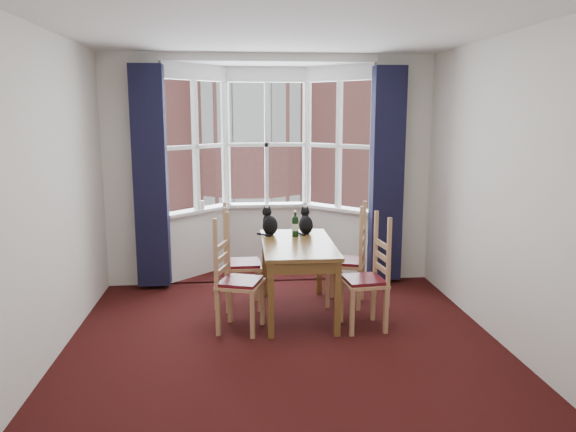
{
  "coord_description": "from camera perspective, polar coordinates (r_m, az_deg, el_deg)",
  "views": [
    {
      "loc": [
        -0.41,
        -4.63,
        2.1
      ],
      "look_at": [
        0.11,
        1.05,
        1.05
      ],
      "focal_mm": 35.0,
      "sensor_mm": 36.0,
      "label": 1
    }
  ],
  "objects": [
    {
      "name": "bay_window",
      "position": [
        7.43,
        -2.08,
        5.02
      ],
      "size": [
        2.76,
        0.94,
        2.8
      ],
      "color": "white",
      "rests_on": "floor"
    },
    {
      "name": "cat_left",
      "position": [
        6.19,
        -1.88,
        -0.79
      ],
      "size": [
        0.24,
        0.27,
        0.32
      ],
      "color": "black",
      "rests_on": "dining_table"
    },
    {
      "name": "curtain_left",
      "position": [
        6.81,
        -13.78,
        3.82
      ],
      "size": [
        0.38,
        0.22,
        2.6
      ],
      "primitive_type": "cube",
      "color": "black",
      "rests_on": "floor"
    },
    {
      "name": "curtain_right",
      "position": [
        6.98,
        9.99,
        4.11
      ],
      "size": [
        0.38,
        0.22,
        2.6
      ],
      "primitive_type": "cube",
      "color": "black",
      "rests_on": "floor"
    },
    {
      "name": "wall_back_pier_right",
      "position": [
        7.21,
        11.39,
        4.66
      ],
      "size": [
        0.7,
        0.12,
        2.8
      ],
      "primitive_type": "cube",
      "color": "silver",
      "rests_on": "floor"
    },
    {
      "name": "chair_left_near",
      "position": [
        5.51,
        -5.78,
        -6.79
      ],
      "size": [
        0.51,
        0.52,
        0.92
      ],
      "color": "tan",
      "rests_on": "floor"
    },
    {
      "name": "wall_right",
      "position": [
        5.27,
        22.06,
        2.03
      ],
      "size": [
        0.0,
        4.5,
        4.5
      ],
      "primitive_type": "plane",
      "rotation": [
        1.57,
        0.0,
        -1.57
      ],
      "color": "silver",
      "rests_on": "floor"
    },
    {
      "name": "dining_table",
      "position": [
        5.86,
        1.0,
        -3.67
      ],
      "size": [
        0.75,
        1.38,
        0.77
      ],
      "color": "brown",
      "rests_on": "floor"
    },
    {
      "name": "street",
      "position": [
        37.76,
        -4.54,
        -1.97
      ],
      "size": [
        80.0,
        80.0,
        0.0
      ],
      "primitive_type": "plane",
      "color": "#333335",
      "rests_on": "ground"
    },
    {
      "name": "tenement_building",
      "position": [
        18.65,
        -4.06,
        8.88
      ],
      "size": [
        18.4,
        7.8,
        15.2
      ],
      "color": "#9C5850",
      "rests_on": "street"
    },
    {
      "name": "floor",
      "position": [
        5.1,
        -0.18,
        -13.89
      ],
      "size": [
        4.5,
        4.5,
        0.0
      ],
      "primitive_type": "plane",
      "color": "black",
      "rests_on": "ground"
    },
    {
      "name": "chair_right_far",
      "position": [
        6.23,
        6.71,
        -4.79
      ],
      "size": [
        0.51,
        0.52,
        0.92
      ],
      "color": "tan",
      "rests_on": "floor"
    },
    {
      "name": "candle_tall",
      "position": [
        7.34,
        -8.72,
        1.11
      ],
      "size": [
        0.06,
        0.06,
        0.11
      ],
      "primitive_type": "cylinder",
      "color": "white",
      "rests_on": "bay_window"
    },
    {
      "name": "wine_bottle",
      "position": [
        6.09,
        0.74,
        -0.95
      ],
      "size": [
        0.07,
        0.07,
        0.28
      ],
      "color": "black",
      "rests_on": "dining_table"
    },
    {
      "name": "chair_right_near",
      "position": [
        5.6,
        8.58,
        -6.58
      ],
      "size": [
        0.44,
        0.46,
        0.92
      ],
      "color": "tan",
      "rests_on": "floor"
    },
    {
      "name": "ceiling",
      "position": [
        4.7,
        -0.2,
        19.0
      ],
      "size": [
        4.5,
        4.5,
        0.0
      ],
      "primitive_type": "plane",
      "rotation": [
        3.14,
        0.0,
        0.0
      ],
      "color": "white",
      "rests_on": "floor"
    },
    {
      "name": "wall_near",
      "position": [
        2.51,
        4.4,
        -5.79
      ],
      "size": [
        4.0,
        0.0,
        4.0
      ],
      "primitive_type": "plane",
      "rotation": [
        -1.57,
        0.0,
        0.0
      ],
      "color": "silver",
      "rests_on": "floor"
    },
    {
      "name": "chair_left_far",
      "position": [
        6.13,
        -5.49,
        -5.0
      ],
      "size": [
        0.41,
        0.43,
        0.92
      ],
      "color": "tan",
      "rests_on": "floor"
    },
    {
      "name": "cat_right",
      "position": [
        6.25,
        1.81,
        -0.75
      ],
      "size": [
        0.16,
        0.23,
        0.31
      ],
      "color": "black",
      "rests_on": "dining_table"
    },
    {
      "name": "wall_back_pier_left",
      "position": [
        7.02,
        -15.45,
        4.34
      ],
      "size": [
        0.7,
        0.12,
        2.8
      ],
      "primitive_type": "cube",
      "color": "silver",
      "rests_on": "floor"
    },
    {
      "name": "wall_left",
      "position": [
        4.94,
        -23.96,
        1.38
      ],
      "size": [
        0.0,
        4.5,
        4.5
      ],
      "primitive_type": "plane",
      "rotation": [
        1.57,
        0.0,
        1.57
      ],
      "color": "silver",
      "rests_on": "floor"
    }
  ]
}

